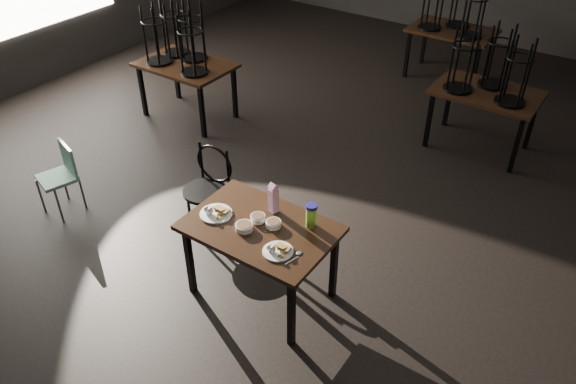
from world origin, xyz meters
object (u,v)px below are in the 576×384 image
Objects in this scene: main_table at (260,234)px; water_bottle at (311,215)px; bentwood_chair at (209,183)px; school_chair at (62,172)px; juice_carton at (273,198)px.

water_bottle is (0.34, 0.23, 0.19)m from main_table.
bentwood_chair is 1.57m from school_chair.
bentwood_chair is (-0.96, 0.46, -0.14)m from main_table.
bentwood_chair is (-0.93, 0.24, -0.35)m from juice_carton.
water_bottle is (0.36, 0.01, -0.02)m from juice_carton.
main_table reaches higher than school_chair.
main_table is 0.31m from juice_carton.
juice_carton is 2.44m from school_chair.
bentwood_chair is 1.20× the size of school_chair.
school_chair is at bearing -172.22° from water_bottle.
juice_carton is 0.37× the size of school_chair.
main_table is 5.70× the size of water_bottle.
school_chair is (-2.38, -0.37, -0.43)m from juice_carton.
water_bottle is 0.24× the size of bentwood_chair.
water_bottle is at bearing 25.42° from school_chair.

